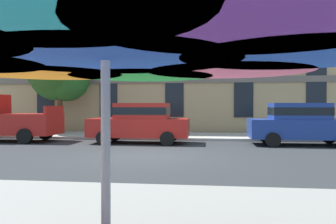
{
  "coord_description": "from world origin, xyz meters",
  "views": [
    {
      "loc": [
        2.01,
        -11.05,
        1.67
      ],
      "look_at": [
        0.31,
        3.2,
        1.4
      ],
      "focal_mm": 36.12,
      "sensor_mm": 36.0,
      "label": 1
    }
  ],
  "objects_px": {
    "sedan_red": "(140,122)",
    "patio_umbrella": "(105,17)",
    "street_tree_left": "(57,74)",
    "sedan_blue": "(301,123)"
  },
  "relations": [
    {
      "from": "sedan_blue",
      "to": "patio_umbrella",
      "type": "xyz_separation_m",
      "value": [
        -4.52,
        -12.7,
        1.27
      ]
    },
    {
      "from": "sedan_red",
      "to": "patio_umbrella",
      "type": "height_order",
      "value": "patio_umbrella"
    },
    {
      "from": "sedan_blue",
      "to": "street_tree_left",
      "type": "bearing_deg",
      "value": 163.42
    },
    {
      "from": "sedan_blue",
      "to": "sedan_red",
      "type": "bearing_deg",
      "value": 180.0
    },
    {
      "from": "patio_umbrella",
      "to": "sedan_blue",
      "type": "bearing_deg",
      "value": 70.41
    },
    {
      "from": "sedan_red",
      "to": "sedan_blue",
      "type": "bearing_deg",
      "value": 0.0
    },
    {
      "from": "sedan_red",
      "to": "patio_umbrella",
      "type": "relative_size",
      "value": 1.2
    },
    {
      "from": "patio_umbrella",
      "to": "sedan_red",
      "type": "bearing_deg",
      "value": 100.55
    },
    {
      "from": "street_tree_left",
      "to": "patio_umbrella",
      "type": "bearing_deg",
      "value": -64.09
    },
    {
      "from": "sedan_blue",
      "to": "patio_umbrella",
      "type": "height_order",
      "value": "patio_umbrella"
    }
  ]
}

